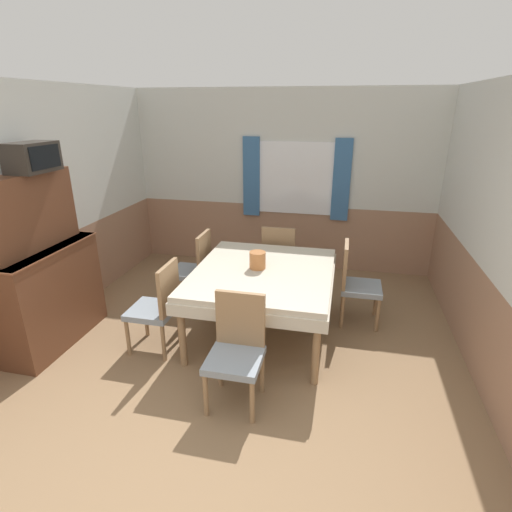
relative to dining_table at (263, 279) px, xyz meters
name	(u,v)px	position (x,y,z in m)	size (l,w,h in m)	color
ground_plane	(180,484)	(-0.15, -1.96, -0.66)	(16.00, 16.00, 0.00)	#846647
wall_back	(283,182)	(-0.14, 2.09, 0.65)	(4.80, 0.10, 2.60)	silver
wall_left	(58,206)	(-2.38, 0.06, 0.64)	(0.05, 4.43, 2.60)	silver
wall_right	(491,232)	(2.08, 0.06, 0.64)	(0.05, 4.43, 2.60)	silver
dining_table	(263,279)	(0.00, 0.00, 0.00)	(1.45, 1.64, 0.76)	beige
chair_head_near	(237,348)	(0.00, -1.06, -0.16)	(0.44, 0.44, 0.94)	#93704C
chair_left_far	(195,267)	(-0.96, 0.51, -0.16)	(0.44, 0.44, 0.94)	#93704C
chair_left_near	(158,305)	(-0.96, -0.51, -0.16)	(0.44, 0.44, 0.94)	#93704C
chair_right_far	(355,281)	(0.96, 0.51, -0.16)	(0.44, 0.44, 0.94)	#93704C
chair_head_window	(279,258)	(0.00, 1.06, -0.16)	(0.44, 0.44, 0.94)	#93704C
sideboard	(44,276)	(-2.13, -0.62, 0.10)	(0.46, 1.20, 1.77)	brown
tv	(32,157)	(-2.10, -0.50, 1.25)	(0.29, 0.47, 0.27)	#2D2823
vase	(258,260)	(-0.07, 0.04, 0.19)	(0.17, 0.17, 0.18)	#B26B38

